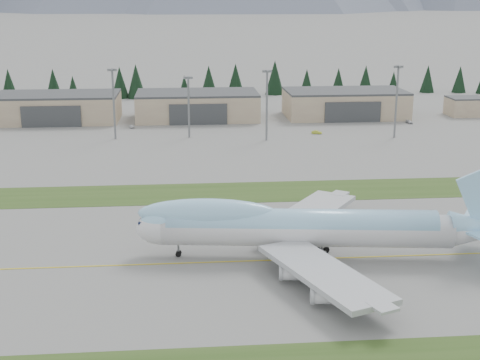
{
  "coord_description": "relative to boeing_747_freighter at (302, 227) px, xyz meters",
  "views": [
    {
      "loc": [
        -20.93,
        -115.32,
        47.84
      ],
      "look_at": [
        -8.49,
        27.85,
        8.0
      ],
      "focal_mm": 50.0,
      "sensor_mm": 36.0,
      "label": 1
    }
  ],
  "objects": [
    {
      "name": "hangar_left",
      "position": [
        -70.84,
        149.11,
        -0.79
      ],
      "size": [
        48.0,
        26.6,
        10.8
      ],
      "color": "gray",
      "rests_on": "ground"
    },
    {
      "name": "ground",
      "position": [
        -0.84,
        -0.79,
        -6.18
      ],
      "size": [
        7000.0,
        7000.0,
        0.0
      ],
      "primitive_type": "plane",
      "color": "#61615F",
      "rests_on": "ground"
    },
    {
      "name": "hangar_right",
      "position": [
        44.16,
        149.11,
        -0.79
      ],
      "size": [
        48.0,
        26.6,
        10.8
      ],
      "color": "gray",
      "rests_on": "ground"
    },
    {
      "name": "boeing_747_freighter",
      "position": [
        0.0,
        0.0,
        0.0
      ],
      "size": [
        71.41,
        61.03,
        18.75
      ],
      "rotation": [
        0.0,
        0.0,
        -0.12
      ],
      "color": "silver",
      "rests_on": "ground"
    },
    {
      "name": "service_vehicle_a",
      "position": [
        -40.83,
        131.58,
        -6.18
      ],
      "size": [
        2.16,
        3.65,
        1.16
      ],
      "primitive_type": "imported",
      "rotation": [
        0.0,
        0.0,
        0.24
      ],
      "color": "silver",
      "rests_on": "ground"
    },
    {
      "name": "grass_strip_far",
      "position": [
        -0.84,
        44.21,
        -6.18
      ],
      "size": [
        400.0,
        18.0,
        0.08
      ],
      "primitive_type": "cube",
      "color": "#2F4B1A",
      "rests_on": "ground"
    },
    {
      "name": "conifer_belt",
      "position": [
        -10.21,
        211.52,
        1.07
      ],
      "size": [
        269.97,
        16.28,
        16.88
      ],
      "color": "black",
      "rests_on": "ground"
    },
    {
      "name": "floodlight_masts",
      "position": [
        -32.42,
        108.64,
        10.0
      ],
      "size": [
        156.74,
        10.6,
        24.88
      ],
      "color": "slate",
      "rests_on": "ground"
    },
    {
      "name": "service_vehicle_c",
      "position": [
        65.48,
        131.87,
        -6.18
      ],
      "size": [
        2.3,
        4.24,
        1.16
      ],
      "primitive_type": "imported",
      "rotation": [
        0.0,
        0.0,
        0.18
      ],
      "color": "#A0A2A5",
      "rests_on": "ground"
    },
    {
      "name": "service_vehicle_b",
      "position": [
        25.85,
        115.01,
        -6.18
      ],
      "size": [
        3.91,
        2.36,
        1.22
      ],
      "primitive_type": "imported",
      "rotation": [
        0.0,
        0.0,
        1.26
      ],
      "color": "#A2AD2B",
      "rests_on": "ground"
    },
    {
      "name": "hangar_center",
      "position": [
        -15.84,
        149.11,
        -0.79
      ],
      "size": [
        48.0,
        26.6,
        10.8
      ],
      "color": "gray",
      "rests_on": "ground"
    },
    {
      "name": "control_shed",
      "position": [
        94.16,
        147.21,
        -2.38
      ],
      "size": [
        14.0,
        12.0,
        7.6
      ],
      "color": "gray",
      "rests_on": "ground"
    },
    {
      "name": "taxiway_line_main",
      "position": [
        -0.84,
        -0.79,
        -6.18
      ],
      "size": [
        400.0,
        0.4,
        0.02
      ],
      "primitive_type": "cube",
      "color": "gold",
      "rests_on": "ground"
    }
  ]
}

